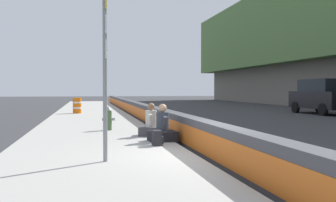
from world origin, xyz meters
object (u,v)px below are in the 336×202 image
object	(u,v)px
backpack	(157,138)
route_sign_post	(105,60)
construction_barrel	(77,105)
seated_person_foreground	(163,129)
seated_person_middle	(151,125)
parked_car_fourth	(322,96)
fire_hydrant	(108,118)

from	to	relation	value
backpack	route_sign_post	bearing A→B (deg)	144.23
route_sign_post	construction_barrel	size ratio (longest dim) A/B	3.79
seated_person_foreground	seated_person_middle	xyz separation A→B (m)	(1.33, 0.11, -0.01)
seated_person_middle	parked_car_fourth	distance (m)	16.66
route_sign_post	seated_person_middle	size ratio (longest dim) A/B	3.44
seated_person_middle	parked_car_fourth	world-z (taller)	parked_car_fourth
seated_person_middle	backpack	size ratio (longest dim) A/B	2.62
route_sign_post	backpack	world-z (taller)	route_sign_post
fire_hydrant	backpack	world-z (taller)	fire_hydrant
route_sign_post	backpack	xyz separation A→B (m)	(2.00, -1.44, -1.90)
fire_hydrant	parked_car_fourth	size ratio (longest dim) A/B	0.18
seated_person_foreground	construction_barrel	size ratio (longest dim) A/B	1.12
seated_person_middle	construction_barrel	world-z (taller)	seated_person_middle
seated_person_foreground	parked_car_fourth	xyz separation A→B (m)	(11.75, -12.87, 0.71)
route_sign_post	seated_person_middle	xyz separation A→B (m)	(4.15, -1.63, -1.77)
fire_hydrant	backpack	bearing A→B (deg)	-165.65
parked_car_fourth	construction_barrel	bearing A→B (deg)	83.36
backpack	construction_barrel	world-z (taller)	construction_barrel
route_sign_post	fire_hydrant	world-z (taller)	route_sign_post
fire_hydrant	seated_person_middle	xyz separation A→B (m)	(-1.95, -1.25, -0.12)
route_sign_post	parked_car_fourth	world-z (taller)	route_sign_post
fire_hydrant	parked_car_fourth	world-z (taller)	parked_car_fourth
seated_person_middle	parked_car_fourth	size ratio (longest dim) A/B	0.22
seated_person_foreground	parked_car_fourth	size ratio (longest dim) A/B	0.22
construction_barrel	route_sign_post	bearing A→B (deg)	-176.64
fire_hydrant	construction_barrel	distance (m)	10.37
route_sign_post	fire_hydrant	xyz separation A→B (m)	(6.10, -0.39, -1.65)
seated_person_middle	fire_hydrant	bearing A→B (deg)	32.55
seated_person_foreground	seated_person_middle	size ratio (longest dim) A/B	1.02
route_sign_post	construction_barrel	xyz separation A→B (m)	(16.38, 0.96, -1.61)
seated_person_middle	construction_barrel	size ratio (longest dim) A/B	1.10
fire_hydrant	seated_person_middle	size ratio (longest dim) A/B	0.84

